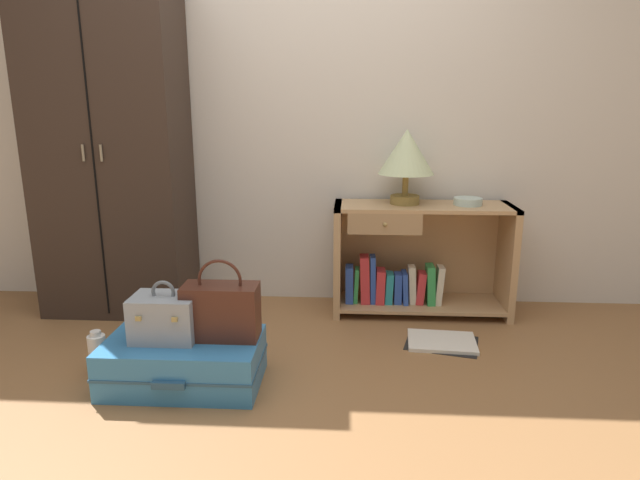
% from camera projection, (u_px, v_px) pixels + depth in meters
% --- Properties ---
extents(ground_plane, '(9.00, 9.00, 0.00)m').
position_uv_depth(ground_plane, '(267.00, 422.00, 2.17)').
color(ground_plane, olive).
extents(back_wall, '(6.40, 0.10, 2.60)m').
position_uv_depth(back_wall, '(300.00, 93.00, 3.30)').
color(back_wall, silver).
rests_on(back_wall, ground_plane).
extents(wardrobe, '(0.84, 0.47, 1.96)m').
position_uv_depth(wardrobe, '(111.00, 149.00, 3.16)').
color(wardrobe, '#33261E').
rests_on(wardrobe, ground_plane).
extents(bookshelf, '(1.04, 0.38, 0.66)m').
position_uv_depth(bookshelf, '(414.00, 261.00, 3.26)').
color(bookshelf, tan).
rests_on(bookshelf, ground_plane).
extents(table_lamp, '(0.32, 0.32, 0.43)m').
position_uv_depth(table_lamp, '(406.00, 154.00, 3.12)').
color(table_lamp, olive).
rests_on(table_lamp, bookshelf).
extents(bowl, '(0.16, 0.16, 0.04)m').
position_uv_depth(bowl, '(468.00, 201.00, 3.15)').
color(bowl, silver).
rests_on(bowl, bookshelf).
extents(suitcase_large, '(0.70, 0.43, 0.22)m').
position_uv_depth(suitcase_large, '(184.00, 362.00, 2.44)').
color(suitcase_large, teal).
rests_on(suitcase_large, ground_plane).
extents(train_case, '(0.28, 0.21, 0.27)m').
position_uv_depth(train_case, '(165.00, 317.00, 2.40)').
color(train_case, '#8E99A3').
rests_on(train_case, suitcase_large).
extents(handbag, '(0.33, 0.16, 0.37)m').
position_uv_depth(handbag, '(221.00, 310.00, 2.41)').
color(handbag, '#472319').
rests_on(handbag, suitcase_large).
extents(bottle, '(0.08, 0.08, 0.22)m').
position_uv_depth(bottle, '(98.00, 354.00, 2.53)').
color(bottle, white).
rests_on(bottle, ground_plane).
extents(open_book_on_floor, '(0.43, 0.36, 0.02)m').
position_uv_depth(open_book_on_floor, '(442.00, 342.00, 2.88)').
color(open_book_on_floor, white).
rests_on(open_book_on_floor, ground_plane).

